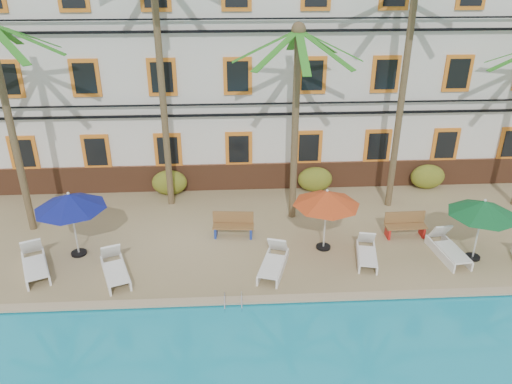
{
  "coord_description": "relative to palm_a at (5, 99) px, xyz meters",
  "views": [
    {
      "loc": [
        -1.87,
        -12.99,
        9.78
      ],
      "look_at": [
        -0.98,
        3.0,
        2.0
      ],
      "focal_mm": 35.0,
      "sensor_mm": 36.0,
      "label": 1
    }
  ],
  "objects": [
    {
      "name": "ground",
      "position": [
        9.42,
        -3.9,
        -5.27
      ],
      "size": [
        100.0,
        100.0,
        0.0
      ],
      "primitive_type": "plane",
      "color": "#384C23",
      "rests_on": "ground"
    },
    {
      "name": "pool_deck",
      "position": [
        9.42,
        1.1,
        -5.14
      ],
      "size": [
        30.0,
        12.0,
        0.25
      ],
      "primitive_type": "cube",
      "color": "tan",
      "rests_on": "ground"
    },
    {
      "name": "pool_coping",
      "position": [
        9.42,
        -4.8,
        -4.99
      ],
      "size": [
        30.0,
        0.35,
        0.06
      ],
      "primitive_type": "cube",
      "color": "tan",
      "rests_on": "pool_deck"
    },
    {
      "name": "hotel_building",
      "position": [
        9.42,
        6.08,
        0.1
      ],
      "size": [
        25.4,
        6.44,
        10.22
      ],
      "color": "silver",
      "rests_on": "pool_deck"
    },
    {
      "name": "palm_a",
      "position": [
        0.0,
        0.0,
        0.0
      ],
      "size": [
        4.53,
        4.53,
        7.76
      ],
      "color": "brown",
      "rests_on": "pool_deck"
    },
    {
      "name": "palm_b",
      "position": [
        5.04,
        1.83,
        1.27
      ],
      "size": [
        4.53,
        4.53,
        10.02
      ],
      "color": "brown",
      "rests_on": "pool_deck"
    },
    {
      "name": "palm_c",
      "position": [
        9.94,
        0.43,
        -0.22
      ],
      "size": [
        4.53,
        4.53,
        7.39
      ],
      "color": "brown",
      "rests_on": "pool_deck"
    },
    {
      "name": "palm_d",
      "position": [
        14.04,
        1.19,
        1.03
      ],
      "size": [
        4.53,
        4.53,
        9.58
      ],
      "color": "brown",
      "rests_on": "pool_deck"
    },
    {
      "name": "shrub_left",
      "position": [
        4.91,
        2.7,
        -4.47
      ],
      "size": [
        1.5,
        0.9,
        1.1
      ],
      "primitive_type": "ellipsoid",
      "color": "#225719",
      "rests_on": "pool_deck"
    },
    {
      "name": "shrub_mid",
      "position": [
        11.21,
        2.7,
        -4.47
      ],
      "size": [
        1.5,
        0.9,
        1.1
      ],
      "primitive_type": "ellipsoid",
      "color": "#225719",
      "rests_on": "pool_deck"
    },
    {
      "name": "shrub_right",
      "position": [
        16.21,
        2.7,
        -4.47
      ],
      "size": [
        1.5,
        0.9,
        1.1
      ],
      "primitive_type": "ellipsoid",
      "color": "#225719",
      "rests_on": "pool_deck"
    },
    {
      "name": "umbrella_blue",
      "position": [
        2.2,
        -1.9,
        -2.97
      ],
      "size": [
        2.4,
        2.4,
        2.4
      ],
      "color": "black",
      "rests_on": "pool_deck"
    },
    {
      "name": "umbrella_red",
      "position": [
        10.77,
        -1.98,
        -3.05
      ],
      "size": [
        2.31,
        2.31,
        2.31
      ],
      "color": "black",
      "rests_on": "pool_deck"
    },
    {
      "name": "umbrella_green",
      "position": [
        15.78,
        -2.9,
        -3.09
      ],
      "size": [
        2.26,
        2.26,
        2.27
      ],
      "color": "black",
      "rests_on": "pool_deck"
    },
    {
      "name": "lounger_a",
      "position": [
        1.07,
        -2.88,
        -4.71
      ],
      "size": [
        1.47,
        2.13,
        0.95
      ],
      "color": "white",
      "rests_on": "pool_deck"
    },
    {
      "name": "lounger_b",
      "position": [
        3.74,
        -3.3,
        -4.72
      ],
      "size": [
        1.32,
        2.05,
        0.91
      ],
      "color": "white",
      "rests_on": "pool_deck"
    },
    {
      "name": "lounger_c",
      "position": [
        8.88,
        -3.22,
        -4.72
      ],
      "size": [
        1.23,
        2.06,
        0.92
      ],
      "color": "white",
      "rests_on": "pool_deck"
    },
    {
      "name": "lounger_d",
      "position": [
        12.11,
        -2.78,
        -4.75
      ],
      "size": [
        0.95,
        1.84,
        0.83
      ],
      "color": "white",
      "rests_on": "pool_deck"
    },
    {
      "name": "lounger_e",
      "position": [
        14.95,
        -2.71,
        -4.72
      ],
      "size": [
        0.93,
        2.05,
        0.94
      ],
      "color": "white",
      "rests_on": "pool_deck"
    },
    {
      "name": "bench_left",
      "position": [
        7.6,
        -0.93,
        -4.55
      ],
      "size": [
        1.54,
        0.61,
        0.93
      ],
      "color": "olive",
      "rests_on": "pool_deck"
    },
    {
      "name": "bench_right",
      "position": [
        13.9,
        -1.28,
        -4.55
      ],
      "size": [
        1.51,
        0.52,
        0.93
      ],
      "color": "olive",
      "rests_on": "pool_deck"
    },
    {
      "name": "pool_ladder",
      "position": [
        7.53,
        -4.9,
        -5.02
      ],
      "size": [
        0.54,
        0.74,
        0.74
      ],
      "color": "silver",
      "rests_on": "ground"
    }
  ]
}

